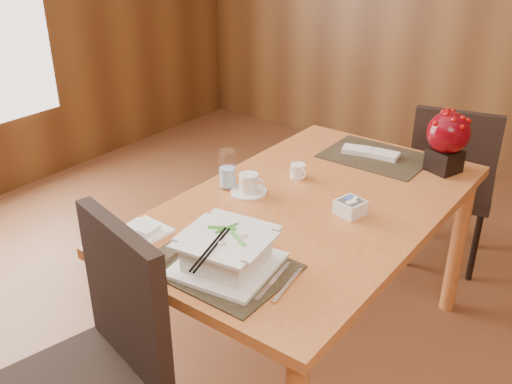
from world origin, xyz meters
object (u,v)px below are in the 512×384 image
Objects in this scene: creamer_jug at (298,171)px; sugar_caddy at (350,207)px; soup_setting at (227,252)px; near_chair at (96,360)px; dining_table at (310,224)px; coffee_cup at (249,185)px; far_chair at (451,179)px; water_glass at (227,169)px; berry_decor at (448,138)px; bread_plate at (143,232)px.

creamer_jug is 0.36m from sugar_caddy.
near_chair is at bearing -126.09° from soup_setting.
coffee_cup reaches higher than dining_table.
far_chair is (0.18, 1.59, -0.30)m from soup_setting.
soup_setting is at bearing -104.23° from sugar_caddy.
near_chair is at bearing -67.86° from creamer_jug.
creamer_jug is 1.11m from near_chair.
water_glass is 1.30m from far_chair.
far_chair is (0.37, 0.89, -0.27)m from creamer_jug.
sugar_caddy is (0.16, 0.01, 0.12)m from dining_table.
dining_table is at bearing 84.19° from soup_setting.
berry_decor reaches higher than creamer_jug.
coffee_cup is at bearing -161.29° from dining_table.
berry_decor is (0.64, 0.68, 0.07)m from water_glass.
soup_setting is at bearing -50.90° from water_glass.
soup_setting is 3.65× the size of sugar_caddy.
near_chair is at bearing -85.59° from coffee_cup.
dining_table is at bearing 14.78° from water_glass.
dining_table is 0.70m from berry_decor.
water_glass is at bearing -165.22° from dining_table.
coffee_cup is at bearing 111.58° from soup_setting.
near_chair is at bearing 66.21° from far_chair.
creamer_jug reaches higher than sugar_caddy.
coffee_cup reaches higher than creamer_jug.
dining_table is 1.07m from far_chair.
dining_table is 0.66m from bread_plate.
soup_setting reaches higher than creamer_jug.
berry_decor is (0.27, 1.13, 0.09)m from soup_setting.
soup_setting is (0.03, -0.54, 0.16)m from dining_table.
bread_plate is (-0.10, -0.47, -0.03)m from coffee_cup.
sugar_caddy reaches higher than bread_plate.
berry_decor reaches higher than sugar_caddy.
dining_table is 0.95m from near_chair.
bread_plate is at bearing -102.59° from coffee_cup.
sugar_caddy is 0.09× the size of near_chair.
water_glass reaches higher than creamer_jug.
dining_table is 0.56m from soup_setting.
berry_decor is at bearing 60.52° from bread_plate.
bread_plate is (-0.51, -0.56, -0.02)m from sugar_caddy.
creamer_jug is (0.17, 0.25, -0.05)m from water_glass.
berry_decor reaches higher than water_glass.
dining_table is 1.55× the size of near_chair.
far_chair is at bearing 70.89° from bread_plate.
berry_decor is at bearing 46.67° from water_glass.
near_chair reaches higher than bread_plate.
far_chair is at bearing 92.09° from near_chair.
creamer_jug is 1.00m from far_chair.
coffee_cup is 0.90× the size of bread_plate.
water_glass is 1.74× the size of sugar_caddy.
water_glass is 1.97× the size of creamer_jug.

